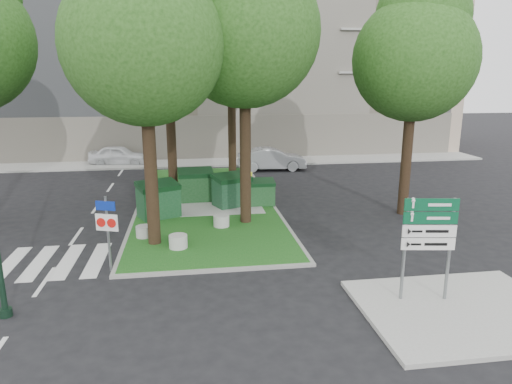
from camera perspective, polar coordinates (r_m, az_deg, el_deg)
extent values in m
plane|color=black|center=(14.30, -7.08, -9.90)|extent=(120.00, 120.00, 0.00)
cube|color=#184E16|center=(21.85, -6.35, -1.23)|extent=(6.00, 16.00, 0.12)
cube|color=gray|center=(21.86, -6.35, -1.26)|extent=(6.30, 16.30, 0.10)
cube|color=#999993|center=(13.01, 24.31, -13.37)|extent=(5.00, 4.00, 0.12)
cube|color=#999993|center=(32.10, -7.99, 3.62)|extent=(42.00, 3.00, 0.12)
cube|color=silver|center=(16.08, -20.84, -7.97)|extent=(5.00, 3.00, 0.01)
cube|color=tan|center=(39.15, -8.54, 17.12)|extent=(41.00, 12.00, 16.00)
cylinder|color=black|center=(15.87, -13.09, 3.88)|extent=(0.44, 0.44, 6.16)
sphere|color=#1C4312|center=(15.67, -13.88, 17.46)|extent=(5.20, 5.20, 5.20)
cylinder|color=black|center=(17.88, -1.35, 6.26)|extent=(0.44, 0.44, 6.72)
sphere|color=#1C4312|center=(17.80, -1.43, 19.38)|extent=(5.60, 5.60, 5.60)
cylinder|color=black|center=(22.28, -10.53, 6.47)|extent=(0.44, 0.44, 5.88)
sphere|color=#1C4312|center=(22.11, -10.96, 15.68)|extent=(4.80, 4.80, 4.80)
sphere|color=#1C4312|center=(22.42, -10.33, 19.99)|extent=(3.60, 3.60, 3.60)
cylinder|color=black|center=(25.30, -3.03, 8.84)|extent=(0.44, 0.44, 7.00)
sphere|color=#1C4312|center=(25.27, -3.16, 18.48)|extent=(5.80, 5.80, 5.80)
sphere|color=#1C4312|center=(25.74, -2.55, 22.89)|extent=(4.35, 4.35, 4.35)
cylinder|color=black|center=(20.48, 18.39, 5.35)|extent=(0.44, 0.44, 5.88)
sphere|color=#1C4312|center=(20.30, 19.19, 15.35)|extent=(5.00, 5.00, 5.00)
sphere|color=#1C4312|center=(20.74, 20.09, 19.91)|extent=(3.75, 3.75, 3.75)
cube|color=#103D1D|center=(19.50, -12.08, -1.26)|extent=(1.88, 1.62, 1.24)
cube|color=black|center=(19.32, -12.19, 0.81)|extent=(1.96, 1.71, 0.36)
cube|color=#123E17|center=(21.85, -7.52, 0.57)|extent=(1.64, 1.15, 1.24)
cube|color=black|center=(21.69, -7.58, 2.43)|extent=(1.70, 1.23, 0.36)
cube|color=#10381E|center=(20.77, -3.04, -0.06)|extent=(1.83, 1.57, 1.22)
cube|color=black|center=(20.61, -3.06, 1.85)|extent=(1.91, 1.66, 0.35)
cube|color=#134019|center=(20.96, 0.56, -0.26)|extent=(1.25, 0.86, 0.97)
cube|color=black|center=(20.83, 0.57, 1.24)|extent=(1.29, 0.92, 0.28)
cylinder|color=#989994|center=(17.26, -13.84, -4.81)|extent=(0.57, 0.57, 0.41)
cylinder|color=#ABABA5|center=(17.99, -4.35, -3.60)|extent=(0.62, 0.62, 0.44)
cylinder|color=#AFAEA9|center=(15.94, -9.70, -6.10)|extent=(0.63, 0.63, 0.45)
cylinder|color=yellow|center=(24.88, -0.94, 1.70)|extent=(0.40, 0.40, 0.70)
cylinder|color=black|center=(13.31, -28.81, -13.05)|extent=(0.32, 0.32, 0.21)
cylinder|color=slate|center=(14.57, -17.99, -5.04)|extent=(0.10, 0.10, 2.37)
cube|color=navy|center=(14.31, -18.26, -1.62)|extent=(0.59, 0.24, 0.28)
cube|color=white|center=(14.46, -18.10, -3.61)|extent=(0.68, 0.27, 0.52)
cylinder|color=red|center=(14.49, -18.77, -3.63)|extent=(0.28, 0.12, 0.28)
cylinder|color=red|center=(14.43, -17.43, -3.60)|extent=(0.28, 0.12, 0.28)
cylinder|color=slate|center=(12.42, 18.06, -6.87)|extent=(0.10, 0.10, 2.74)
cylinder|color=slate|center=(12.82, 23.04, -6.66)|extent=(0.10, 0.10, 2.74)
cube|color=#09492A|center=(12.25, 21.07, -1.44)|extent=(1.36, 0.25, 0.32)
cube|color=#09492A|center=(12.34, 20.93, -3.00)|extent=(1.36, 0.25, 0.32)
cube|color=white|center=(12.44, 20.79, -4.54)|extent=(1.36, 0.25, 0.32)
cube|color=white|center=(12.55, 20.66, -6.05)|extent=(1.36, 0.25, 0.32)
imported|color=white|center=(32.67, -16.78, 4.42)|extent=(4.09, 2.08, 1.34)
imported|color=#A3A5AB|center=(29.50, 1.97, 4.14)|extent=(4.42, 1.68, 1.44)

